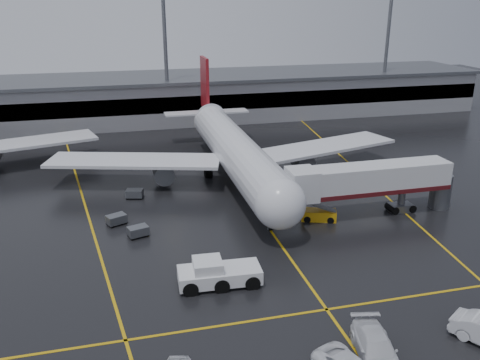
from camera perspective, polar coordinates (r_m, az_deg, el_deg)
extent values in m
plane|color=black|center=(59.68, 1.39, -2.81)|extent=(220.00, 220.00, 0.00)
cube|color=gold|center=(59.68, 1.39, -2.81)|extent=(0.25, 90.00, 0.02)
cube|color=gold|center=(41.40, 9.80, -14.27)|extent=(60.00, 0.25, 0.02)
cube|color=gold|center=(67.29, -17.64, -1.09)|extent=(9.99, 69.35, 0.02)
cube|color=gold|center=(74.70, 12.73, 1.45)|extent=(7.57, 69.64, 0.02)
cube|color=gray|center=(103.85, -5.76, 9.26)|extent=(120.00, 18.00, 8.00)
cube|color=black|center=(95.21, -4.95, 8.62)|extent=(120.00, 0.40, 3.00)
cube|color=#595B60|center=(103.14, -5.84, 11.61)|extent=(122.00, 19.00, 0.60)
cylinder|color=#595B60|center=(96.09, -8.40, 13.42)|extent=(0.70, 0.70, 25.00)
cylinder|color=#595B60|center=(110.20, 16.26, 13.68)|extent=(0.70, 0.70, 25.00)
cylinder|color=silver|center=(65.56, -0.44, 3.20)|extent=(5.20, 36.00, 5.20)
sphere|color=silver|center=(49.25, 4.54, -2.67)|extent=(5.20, 5.20, 5.20)
cone|color=silver|center=(85.31, -3.82, 7.53)|extent=(4.94, 8.00, 4.94)
cube|color=maroon|center=(85.37, -4.02, 10.88)|extent=(0.50, 5.50, 8.50)
cube|color=silver|center=(85.27, -3.82, 7.66)|extent=(14.00, 3.00, 0.25)
cube|color=silver|center=(66.02, -11.89, 2.16)|extent=(22.80, 11.83, 0.40)
cube|color=silver|center=(71.63, 9.35, 3.73)|extent=(22.80, 11.83, 0.40)
cylinder|color=#595B60|center=(65.70, -8.72, 0.99)|extent=(2.60, 4.50, 2.60)
cylinder|color=#595B60|center=(69.86, 6.96, 2.23)|extent=(2.60, 4.50, 2.60)
cylinder|color=#595B60|center=(53.14, 3.42, -4.65)|extent=(0.56, 0.56, 2.00)
cylinder|color=#595B60|center=(68.69, -3.62, 1.15)|extent=(0.56, 0.56, 2.00)
cylinder|color=#595B60|center=(70.06, 1.53, 1.57)|extent=(0.56, 0.56, 2.00)
cylinder|color=black|center=(53.37, 3.41, -5.19)|extent=(0.40, 1.10, 1.10)
cylinder|color=black|center=(68.84, -3.62, 0.80)|extent=(1.00, 1.40, 1.40)
cylinder|color=black|center=(70.21, 1.52, 1.22)|extent=(1.00, 1.40, 1.40)
cube|color=silver|center=(78.82, -24.05, 3.73)|extent=(22.80, 11.83, 0.40)
cube|color=silver|center=(57.26, 14.72, 0.22)|extent=(18.00, 3.20, 3.00)
cube|color=#4A0F13|center=(57.70, 14.61, -1.00)|extent=(18.00, 3.30, 0.50)
cube|color=silver|center=(53.90, 7.04, -0.49)|extent=(3.00, 3.40, 3.30)
cylinder|color=#595B60|center=(60.22, 17.84, -2.07)|extent=(0.80, 0.80, 3.00)
cube|color=#595B60|center=(60.60, 17.73, -2.99)|extent=(2.60, 1.60, 0.90)
cylinder|color=#595B60|center=(62.76, 21.78, -1.17)|extent=(2.40, 2.40, 4.00)
cylinder|color=black|center=(60.05, 16.83, -3.10)|extent=(0.90, 1.80, 0.90)
cylinder|color=black|center=(61.17, 18.61, -2.87)|extent=(0.90, 1.80, 0.90)
cube|color=white|center=(43.56, -2.34, -10.69)|extent=(7.16, 3.18, 1.20)
cube|color=white|center=(42.94, -3.70, -9.66)|extent=(2.53, 2.53, 1.00)
cube|color=black|center=(42.94, -3.70, -9.66)|extent=(2.28, 2.28, 0.90)
cylinder|color=black|center=(43.49, -5.80, -11.38)|extent=(1.46, 3.07, 1.30)
cylinder|color=black|center=(43.74, -2.33, -11.09)|extent=(1.46, 3.07, 1.30)
cylinder|color=black|center=(44.14, 1.07, -10.76)|extent=(1.46, 3.07, 1.30)
cube|color=orange|center=(56.15, 8.91, -3.94)|extent=(4.10, 2.77, 1.16)
cube|color=#595B60|center=(55.71, 8.97, -2.90)|extent=(3.75, 2.13, 1.32)
cylinder|color=black|center=(56.18, 7.61, -4.15)|extent=(1.30, 1.93, 0.74)
cylinder|color=black|center=(56.35, 10.18, -4.22)|extent=(1.30, 1.93, 0.74)
imported|color=silver|center=(36.80, 15.19, -17.99)|extent=(3.63, 6.45, 1.76)
cube|color=#595B60|center=(52.73, -11.49, -5.67)|extent=(2.29, 1.83, 0.90)
cylinder|color=black|center=(52.28, -12.08, -6.52)|extent=(0.40, 0.20, 0.40)
cylinder|color=black|center=(52.74, -10.44, -6.15)|extent=(0.40, 0.20, 0.40)
cylinder|color=black|center=(53.14, -12.45, -6.10)|extent=(0.40, 0.20, 0.40)
cylinder|color=black|center=(53.59, -10.83, -5.74)|extent=(0.40, 0.20, 0.40)
cube|color=#595B60|center=(55.96, -13.84, -4.31)|extent=(2.36, 2.00, 0.90)
cylinder|color=black|center=(55.45, -14.33, -5.12)|extent=(0.40, 0.20, 0.40)
cylinder|color=black|center=(56.02, -12.85, -4.72)|extent=(0.40, 0.20, 0.40)
cylinder|color=black|center=(56.29, -14.76, -4.77)|extent=(0.40, 0.20, 0.40)
cylinder|color=black|center=(56.86, -13.29, -4.38)|extent=(0.40, 0.20, 0.40)
cube|color=#595B60|center=(62.69, -11.87, -1.47)|extent=(2.26, 1.76, 0.90)
cylinder|color=black|center=(62.59, -12.65, -2.03)|extent=(0.40, 0.20, 0.40)
cylinder|color=black|center=(62.25, -11.21, -2.05)|extent=(0.40, 0.20, 0.40)
cylinder|color=black|center=(63.49, -12.46, -1.69)|extent=(0.40, 0.20, 0.40)
cylinder|color=black|center=(63.15, -11.04, -1.71)|extent=(0.40, 0.20, 0.40)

